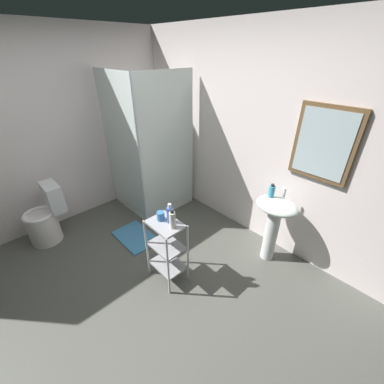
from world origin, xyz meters
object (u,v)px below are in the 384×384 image
shower_stall (151,179)px  storage_cart (167,247)px  pedestal_sink (274,218)px  hand_soap_bottle (272,191)px  rinse_cup (161,216)px  shampoo_bottle_blue (170,214)px  lotion_bottle_white (172,220)px  bath_mat (135,237)px  toilet (46,219)px

shower_stall → storage_cart: bearing=-28.8°
pedestal_sink → hand_soap_bottle: 0.31m
storage_cart → rinse_cup: size_ratio=8.28×
shower_stall → rinse_cup: bearing=-30.1°
shampoo_bottle_blue → rinse_cup: size_ratio=2.34×
hand_soap_bottle → lotion_bottle_white: (-0.39, -1.07, -0.05)m
hand_soap_bottle → bath_mat: 1.86m
storage_cart → rinse_cup: rinse_cup is taller
lotion_bottle_white → bath_mat: size_ratio=0.34×
pedestal_sink → rinse_cup: bearing=-122.2°
shower_stall → shampoo_bottle_blue: bearing=-26.8°
pedestal_sink → storage_cart: bearing=-118.9°
rinse_cup → lotion_bottle_white: bearing=2.7°
hand_soap_bottle → lotion_bottle_white: 1.14m
rinse_cup → hand_soap_bottle: bearing=62.3°
lotion_bottle_white → toilet: bearing=-155.7°
shampoo_bottle_blue → lotion_bottle_white: 0.09m
shampoo_bottle_blue → bath_mat: 1.17m
lotion_bottle_white → rinse_cup: lotion_bottle_white is taller
pedestal_sink → toilet: pedestal_sink is taller
storage_cart → bath_mat: storage_cart is taller
shower_stall → toilet: bearing=-99.9°
toilet → bath_mat: bearing=47.4°
hand_soap_bottle → pedestal_sink: bearing=-12.6°
lotion_bottle_white → rinse_cup: size_ratio=2.31×
storage_cart → hand_soap_bottle: size_ratio=4.89×
rinse_cup → shower_stall: bearing=149.9°
storage_cart → shampoo_bottle_blue: bearing=72.0°
toilet → rinse_cup: bearing=26.5°
storage_cart → toilet: bearing=-154.8°
hand_soap_bottle → lotion_bottle_white: size_ratio=0.73×
shower_stall → pedestal_sink: size_ratio=2.47×
shampoo_bottle_blue → hand_soap_bottle: bearing=65.5°
shower_stall → toilet: shower_stall is taller
pedestal_sink → rinse_cup: 1.26m
shower_stall → hand_soap_bottle: shower_stall is taller
toilet → rinse_cup: size_ratio=8.51×
pedestal_sink → toilet: bearing=-140.2°
lotion_bottle_white → rinse_cup: (-0.17, -0.01, -0.05)m
toilet → lotion_bottle_white: (1.67, 0.76, 0.52)m
toilet → storage_cart: toilet is taller
shower_stall → shampoo_bottle_blue: size_ratio=9.58×
storage_cart → bath_mat: 0.93m
hand_soap_bottle → shampoo_bottle_blue: hand_soap_bottle is taller
pedestal_sink → bath_mat: bearing=-145.1°
shampoo_bottle_blue → rinse_cup: bearing=-154.7°
storage_cart → bath_mat: bearing=174.5°
shower_stall → toilet: (-0.26, -1.47, -0.15)m
shower_stall → bath_mat: shower_stall is taller
lotion_bottle_white → bath_mat: (-0.92, 0.06, -0.82)m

